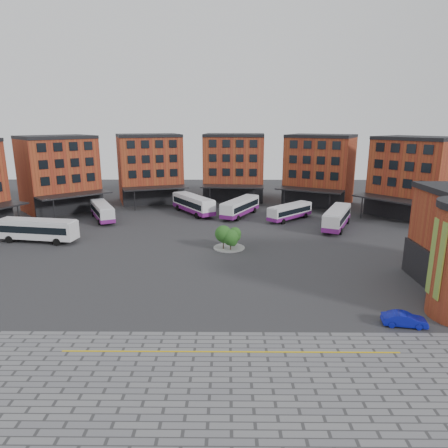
{
  "coord_description": "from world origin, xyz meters",
  "views": [
    {
      "loc": [
        1.73,
        -41.23,
        17.18
      ],
      "look_at": [
        1.31,
        10.01,
        4.0
      ],
      "focal_mm": 32.0,
      "sensor_mm": 36.0,
      "label": 1
    }
  ],
  "objects_px": {
    "bus_e": "(290,212)",
    "bus_c": "(193,204)",
    "tree_island": "(229,237)",
    "bus_f": "(337,218)",
    "bus_b": "(102,211)",
    "blue_car": "(404,319)",
    "bus_a": "(37,229)",
    "bus_d": "(240,207)"
  },
  "relations": [
    {
      "from": "bus_a",
      "to": "blue_car",
      "type": "height_order",
      "value": "bus_a"
    },
    {
      "from": "bus_b",
      "to": "bus_d",
      "type": "bearing_deg",
      "value": -19.16
    },
    {
      "from": "tree_island",
      "to": "bus_a",
      "type": "xyz_separation_m",
      "value": [
        -28.06,
        3.38,
        0.16
      ]
    },
    {
      "from": "tree_island",
      "to": "bus_d",
      "type": "relative_size",
      "value": 0.38
    },
    {
      "from": "tree_island",
      "to": "bus_b",
      "type": "relative_size",
      "value": 0.41
    },
    {
      "from": "bus_b",
      "to": "bus_d",
      "type": "height_order",
      "value": "bus_d"
    },
    {
      "from": "tree_island",
      "to": "blue_car",
      "type": "bearing_deg",
      "value": -54.64
    },
    {
      "from": "bus_f",
      "to": "bus_b",
      "type": "bearing_deg",
      "value": -162.9
    },
    {
      "from": "bus_d",
      "to": "blue_car",
      "type": "xyz_separation_m",
      "value": [
        12.89,
        -41.38,
        -1.15
      ]
    },
    {
      "from": "blue_car",
      "to": "bus_d",
      "type": "bearing_deg",
      "value": 26.48
    },
    {
      "from": "bus_a",
      "to": "bus_d",
      "type": "relative_size",
      "value": 1.05
    },
    {
      "from": "bus_a",
      "to": "bus_b",
      "type": "relative_size",
      "value": 1.13
    },
    {
      "from": "tree_island",
      "to": "bus_a",
      "type": "height_order",
      "value": "tree_island"
    },
    {
      "from": "bus_c",
      "to": "bus_e",
      "type": "relative_size",
      "value": 1.33
    },
    {
      "from": "bus_a",
      "to": "bus_d",
      "type": "distance_m",
      "value": 34.58
    },
    {
      "from": "bus_b",
      "to": "bus_f",
      "type": "distance_m",
      "value": 40.87
    },
    {
      "from": "blue_car",
      "to": "bus_c",
      "type": "bearing_deg",
      "value": 35.92
    },
    {
      "from": "bus_d",
      "to": "tree_island",
      "type": "bearing_deg",
      "value": -69.02
    },
    {
      "from": "bus_b",
      "to": "bus_d",
      "type": "distance_m",
      "value": 25.03
    },
    {
      "from": "bus_e",
      "to": "blue_car",
      "type": "distance_m",
      "value": 38.68
    },
    {
      "from": "bus_c",
      "to": "bus_d",
      "type": "relative_size",
      "value": 1.03
    },
    {
      "from": "bus_a",
      "to": "blue_car",
      "type": "distance_m",
      "value": 49.75
    },
    {
      "from": "blue_car",
      "to": "bus_e",
      "type": "bearing_deg",
      "value": 15.23
    },
    {
      "from": "bus_c",
      "to": "bus_f",
      "type": "xyz_separation_m",
      "value": [
        24.68,
        -10.56,
        -0.08
      ]
    },
    {
      "from": "blue_car",
      "to": "bus_f",
      "type": "bearing_deg",
      "value": 4.26
    },
    {
      "from": "bus_e",
      "to": "bus_f",
      "type": "distance_m",
      "value": 8.92
    },
    {
      "from": "bus_f",
      "to": "bus_c",
      "type": "bearing_deg",
      "value": -178.64
    },
    {
      "from": "bus_f",
      "to": "blue_car",
      "type": "relative_size",
      "value": 3.18
    },
    {
      "from": "tree_island",
      "to": "blue_car",
      "type": "relative_size",
      "value": 1.18
    },
    {
      "from": "bus_d",
      "to": "bus_f",
      "type": "bearing_deg",
      "value": -1.32
    },
    {
      "from": "bus_e",
      "to": "blue_car",
      "type": "xyz_separation_m",
      "value": [
        4.08,
        -38.45,
        -0.92
      ]
    },
    {
      "from": "blue_car",
      "to": "bus_a",
      "type": "bearing_deg",
      "value": 69.42
    },
    {
      "from": "bus_b",
      "to": "bus_a",
      "type": "bearing_deg",
      "value": -138.86
    },
    {
      "from": "bus_e",
      "to": "bus_c",
      "type": "bearing_deg",
      "value": -149.12
    },
    {
      "from": "bus_c",
      "to": "bus_d",
      "type": "distance_m",
      "value": 9.18
    },
    {
      "from": "bus_b",
      "to": "bus_c",
      "type": "xyz_separation_m",
      "value": [
        15.85,
        5.28,
        0.24
      ]
    },
    {
      "from": "tree_island",
      "to": "bus_f",
      "type": "height_order",
      "value": "tree_island"
    },
    {
      "from": "bus_b",
      "to": "bus_f",
      "type": "height_order",
      "value": "bus_f"
    },
    {
      "from": "bus_e",
      "to": "tree_island",
      "type": "bearing_deg",
      "value": -76.39
    },
    {
      "from": "bus_a",
      "to": "blue_car",
      "type": "bearing_deg",
      "value": -110.45
    },
    {
      "from": "tree_island",
      "to": "bus_e",
      "type": "distance_m",
      "value": 20.4
    },
    {
      "from": "bus_b",
      "to": "bus_c",
      "type": "bearing_deg",
      "value": -8.29
    }
  ]
}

